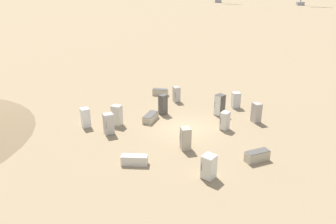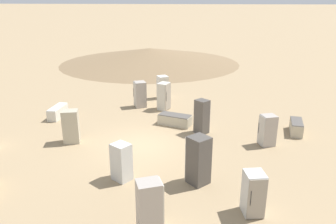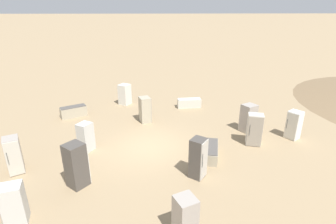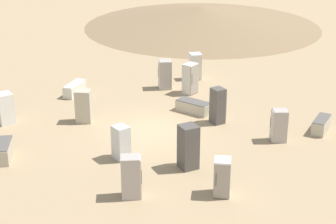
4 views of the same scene
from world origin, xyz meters
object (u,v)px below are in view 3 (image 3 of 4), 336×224
object	(u,v)px
discarded_fridge_2	(210,151)
discarded_fridge_0	(294,125)
discarded_fridge_5	(125,94)
discarded_fridge_7	(76,165)
discarded_fridge_11	(248,118)
discarded_fridge_12	(198,158)
discarded_fridge_14	(185,218)
discarded_fridge_4	(86,137)
discarded_fridge_13	(145,110)
discarded_fridge_6	(189,103)
discarded_fridge_1	(13,205)
discarded_fridge_9	(14,155)
discarded_fridge_10	(254,130)
discarded_fridge_3	(74,112)

from	to	relation	value
discarded_fridge_2	discarded_fridge_0	bearing A→B (deg)	-147.31
discarded_fridge_5	discarded_fridge_7	world-z (taller)	discarded_fridge_7
discarded_fridge_11	discarded_fridge_12	world-z (taller)	discarded_fridge_12
discarded_fridge_12	discarded_fridge_14	size ratio (longest dim) A/B	1.19
discarded_fridge_11	discarded_fridge_4	bearing A→B (deg)	162.58
discarded_fridge_11	discarded_fridge_13	world-z (taller)	discarded_fridge_11
discarded_fridge_4	discarded_fridge_6	world-z (taller)	discarded_fridge_4
discarded_fridge_13	discarded_fridge_4	bearing A→B (deg)	-58.59
discarded_fridge_1	discarded_fridge_13	world-z (taller)	discarded_fridge_13
discarded_fridge_2	discarded_fridge_5	size ratio (longest dim) A/B	1.26
discarded_fridge_5	discarded_fridge_2	bearing A→B (deg)	-25.81
discarded_fridge_9	discarded_fridge_11	size ratio (longest dim) A/B	1.00
discarded_fridge_9	discarded_fridge_10	size ratio (longest dim) A/B	0.97
discarded_fridge_3	discarded_fridge_7	bearing A→B (deg)	167.68
discarded_fridge_5	discarded_fridge_10	bearing A→B (deg)	-9.74
discarded_fridge_5	discarded_fridge_12	distance (m)	10.49
discarded_fridge_3	discarded_fridge_5	size ratio (longest dim) A/B	1.15
discarded_fridge_3	discarded_fridge_12	world-z (taller)	discarded_fridge_12
discarded_fridge_3	discarded_fridge_4	size ratio (longest dim) A/B	1.18
discarded_fridge_0	discarded_fridge_3	distance (m)	13.83
discarded_fridge_14	discarded_fridge_12	bearing A→B (deg)	50.35
discarded_fridge_3	discarded_fridge_7	world-z (taller)	discarded_fridge_7
discarded_fridge_10	discarded_fridge_4	bearing A→B (deg)	16.67
discarded_fridge_4	discarded_fridge_1	bearing A→B (deg)	-74.38
discarded_fridge_2	discarded_fridge_3	world-z (taller)	discarded_fridge_3
discarded_fridge_6	discarded_fridge_7	world-z (taller)	discarded_fridge_7
discarded_fridge_1	discarded_fridge_12	bearing A→B (deg)	-86.53
discarded_fridge_7	discarded_fridge_12	distance (m)	5.03
discarded_fridge_9	discarded_fridge_13	world-z (taller)	discarded_fridge_9
discarded_fridge_11	discarded_fridge_12	distance (m)	5.75
discarded_fridge_1	discarded_fridge_5	size ratio (longest dim) A/B	0.95
discarded_fridge_7	discarded_fridge_12	bearing A→B (deg)	43.99
discarded_fridge_1	discarded_fridge_6	size ratio (longest dim) A/B	0.85
discarded_fridge_5	discarded_fridge_12	world-z (taller)	discarded_fridge_12
discarded_fridge_11	discarded_fridge_12	size ratio (longest dim) A/B	0.92
discarded_fridge_7	discarded_fridge_11	distance (m)	9.92
discarded_fridge_5	discarded_fridge_0	bearing A→B (deg)	0.60
discarded_fridge_6	discarded_fridge_13	xyz separation A→B (m)	(-3.26, -2.42, 0.49)
discarded_fridge_14	discarded_fridge_7	bearing A→B (deg)	121.09
discarded_fridge_6	discarded_fridge_13	distance (m)	4.09
discarded_fridge_9	discarded_fridge_13	distance (m)	7.79
discarded_fridge_5	discarded_fridge_12	bearing A→B (deg)	-34.39
discarded_fridge_0	discarded_fridge_13	xyz separation A→B (m)	(-8.29, 3.04, 0.02)
discarded_fridge_7	discarded_fridge_10	distance (m)	9.03
discarded_fridge_5	discarded_fridge_3	bearing A→B (deg)	-110.84
discarded_fridge_7	discarded_fridge_9	world-z (taller)	discarded_fridge_7
discarded_fridge_6	discarded_fridge_12	bearing A→B (deg)	171.55
discarded_fridge_2	discarded_fridge_4	bearing A→B (deg)	4.05
discarded_fridge_10	discarded_fridge_13	xyz separation A→B (m)	(-5.79, 3.58, -0.04)
discarded_fridge_5	discarded_fridge_14	bearing A→B (deg)	-43.55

